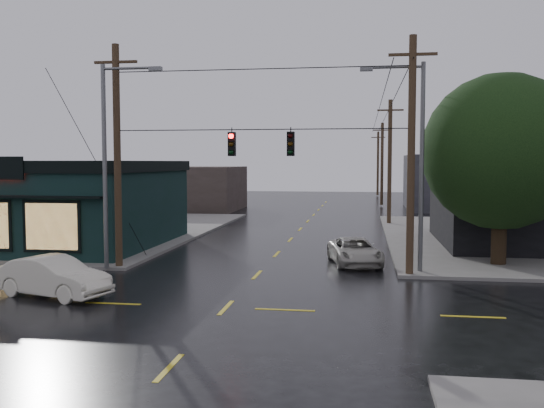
# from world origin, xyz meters

# --- Properties ---
(ground_plane) EXTENTS (160.00, 160.00, 0.00)m
(ground_plane) POSITION_xyz_m (0.00, 0.00, 0.00)
(ground_plane) COLOR black
(sidewalk_nw) EXTENTS (28.00, 28.00, 0.15)m
(sidewalk_nw) POSITION_xyz_m (-20.00, 20.00, 0.07)
(sidewalk_nw) COLOR slate
(sidewalk_nw) RESTS_ON ground
(pizza_shop) EXTENTS (16.30, 12.34, 4.90)m
(pizza_shop) POSITION_xyz_m (-15.00, 12.94, 2.56)
(pizza_shop) COLOR black
(pizza_shop) RESTS_ON ground
(corner_tree) EXTENTS (7.21, 7.21, 8.82)m
(corner_tree) POSITION_xyz_m (10.78, 9.63, 5.35)
(corner_tree) COLOR black
(corner_tree) RESTS_ON ground
(utility_pole_nw) EXTENTS (2.00, 0.32, 10.15)m
(utility_pole_nw) POSITION_xyz_m (-6.50, 6.50, 0.00)
(utility_pole_nw) COLOR #312016
(utility_pole_nw) RESTS_ON ground
(utility_pole_ne) EXTENTS (2.00, 0.32, 10.15)m
(utility_pole_ne) POSITION_xyz_m (6.50, 6.50, 0.00)
(utility_pole_ne) COLOR #312016
(utility_pole_ne) RESTS_ON ground
(utility_pole_far_a) EXTENTS (2.00, 0.32, 9.65)m
(utility_pole_far_a) POSITION_xyz_m (6.50, 28.00, 0.00)
(utility_pole_far_a) COLOR #312016
(utility_pole_far_a) RESTS_ON ground
(utility_pole_far_b) EXTENTS (2.00, 0.32, 9.15)m
(utility_pole_far_b) POSITION_xyz_m (6.50, 48.00, 0.00)
(utility_pole_far_b) COLOR #312016
(utility_pole_far_b) RESTS_ON ground
(utility_pole_far_c) EXTENTS (2.00, 0.32, 9.15)m
(utility_pole_far_c) POSITION_xyz_m (6.50, 68.00, 0.00)
(utility_pole_far_c) COLOR #312016
(utility_pole_far_c) RESTS_ON ground
(span_signal_assembly) EXTENTS (13.00, 0.48, 1.23)m
(span_signal_assembly) POSITION_xyz_m (0.10, 6.50, 5.70)
(span_signal_assembly) COLOR black
(span_signal_assembly) RESTS_ON ground
(streetlight_nw) EXTENTS (5.40, 0.30, 9.15)m
(streetlight_nw) POSITION_xyz_m (-6.80, 5.80, 0.00)
(streetlight_nw) COLOR #5D5F61
(streetlight_nw) RESTS_ON ground
(streetlight_ne) EXTENTS (5.40, 0.30, 9.15)m
(streetlight_ne) POSITION_xyz_m (7.00, 7.20, 0.00)
(streetlight_ne) COLOR #5D5F61
(streetlight_ne) RESTS_ON ground
(bg_building_west) EXTENTS (12.00, 10.00, 4.40)m
(bg_building_west) POSITION_xyz_m (-14.00, 40.00, 2.20)
(bg_building_west) COLOR #382D28
(bg_building_west) RESTS_ON ground
(bg_building_east) EXTENTS (14.00, 12.00, 5.60)m
(bg_building_east) POSITION_xyz_m (16.00, 45.00, 2.80)
(bg_building_east) COLOR #2C2B31
(bg_building_east) RESTS_ON ground
(sedan_cream) EXTENTS (4.71, 2.81, 1.47)m
(sedan_cream) POSITION_xyz_m (-6.58, 0.69, 0.73)
(sedan_cream) COLOR silver
(sedan_cream) RESTS_ON ground
(suv_silver) EXTENTS (3.00, 4.88, 1.26)m
(suv_silver) POSITION_xyz_m (4.15, 9.32, 0.63)
(suv_silver) COLOR #A7A49A
(suv_silver) RESTS_ON ground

